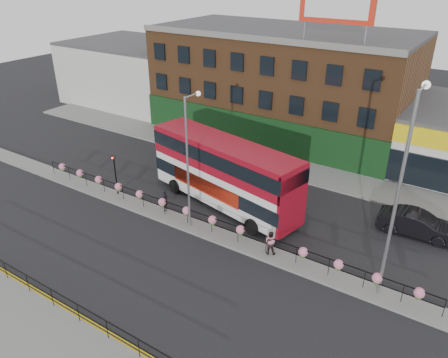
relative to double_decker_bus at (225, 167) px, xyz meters
The scene contains 18 objects.
ground 4.77m from the double_decker_bus, 84.27° to the right, with size 120.00×120.00×0.00m, color black.
south_pavement 15.93m from the double_decker_bus, 88.66° to the right, with size 60.00×4.00×0.15m, color slate.
north_pavement 8.88m from the double_decker_bus, 87.50° to the left, with size 60.00×4.00×0.15m, color slate.
median 4.72m from the double_decker_bus, 84.27° to the right, with size 60.00×1.60×0.15m, color slate.
yellow_line_inner 13.69m from the double_decker_bus, 88.43° to the right, with size 60.00×0.10×0.01m, color gold.
yellow_line_outer 13.87m from the double_decker_bus, 88.45° to the right, with size 60.00×0.10×0.01m, color gold.
brick_building 16.84m from the double_decker_bus, 102.56° to the left, with size 25.00×12.21×10.30m.
warehouse_west 28.96m from the double_decker_bus, 145.59° to the left, with size 15.50×12.00×7.30m.
billboard 15.48m from the double_decker_bus, 75.82° to the left, with size 6.00×0.29×4.40m.
median_railing 4.17m from the double_decker_bus, 84.27° to the right, with size 30.04×0.56×1.23m.
south_railing 14.00m from the double_decker_bus, 96.78° to the right, with size 20.04×0.05×1.12m.
double_decker_bus is the anchor object (origin of this frame).
car 13.30m from the double_decker_bus, 15.82° to the left, with size 5.02×2.02×1.62m, color black.
pedestrian_a 4.79m from the double_decker_bus, 134.07° to the right, with size 0.60×0.71×1.64m, color black.
pedestrian_b 7.05m from the double_decker_bus, 33.01° to the right, with size 0.92×0.83×1.55m, color black.
lamp_column_west 4.29m from the double_decker_bus, 95.11° to the right, with size 0.32×1.56×8.90m.
lamp_column_east 13.12m from the double_decker_bus, 15.05° to the right, with size 0.40×1.95×11.12m.
traffic_light_median 8.32m from the double_decker_bus, 156.96° to the right, with size 0.15×0.28×3.65m.
Camera 1 is at (14.79, -19.71, 16.18)m, focal length 35.00 mm.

